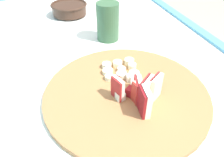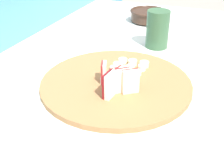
# 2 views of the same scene
# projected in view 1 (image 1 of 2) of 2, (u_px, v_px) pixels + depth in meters

# --- Properties ---
(cutting_board) EXTENTS (0.41, 0.41, 0.01)m
(cutting_board) POSITION_uv_depth(u_px,v_px,m) (126.00, 93.00, 0.53)
(cutting_board) COLOR olive
(cutting_board) RESTS_ON tiled_countertop
(apple_wedge_fan) EXTENTS (0.10, 0.12, 0.06)m
(apple_wedge_fan) POSITION_uv_depth(u_px,v_px,m) (142.00, 92.00, 0.47)
(apple_wedge_fan) COLOR #A32323
(apple_wedge_fan) RESTS_ON cutting_board
(apple_dice_pile) EXTENTS (0.10, 0.08, 0.02)m
(apple_dice_pile) POSITION_uv_depth(u_px,v_px,m) (130.00, 86.00, 0.52)
(apple_dice_pile) COLOR maroon
(apple_dice_pile) RESTS_ON cutting_board
(banana_slice_rows) EXTENTS (0.09, 0.10, 0.02)m
(banana_slice_rows) POSITION_uv_depth(u_px,v_px,m) (120.00, 69.00, 0.59)
(banana_slice_rows) COLOR white
(banana_slice_rows) RESTS_ON cutting_board
(ceramic_bowl) EXTENTS (0.16, 0.16, 0.05)m
(ceramic_bowl) POSITION_uv_depth(u_px,v_px,m) (69.00, 8.00, 0.93)
(ceramic_bowl) COLOR #382319
(ceramic_bowl) RESTS_ON tiled_countertop
(small_jar) EXTENTS (0.08, 0.08, 0.13)m
(small_jar) POSITION_uv_depth(u_px,v_px,m) (108.00, 22.00, 0.73)
(small_jar) COLOR #335638
(small_jar) RESTS_ON tiled_countertop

